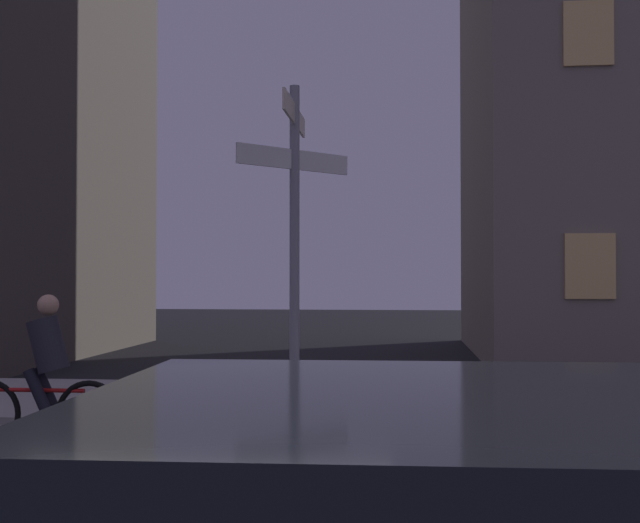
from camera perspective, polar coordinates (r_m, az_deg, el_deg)
The scene contains 3 objects.
sidewalk_kerb at distance 10.76m, azimuth -1.16°, elevation -10.36°, with size 40.00×3.45×0.14m, color #9E9991.
signpost at distance 9.44m, azimuth -1.86°, elevation 3.37°, with size 1.20×1.77×3.96m.
cyclist at distance 8.75m, azimuth -19.49°, elevation -7.92°, with size 1.82×0.32×1.61m.
Camera 1 is at (1.31, -4.04, 1.78)m, focal length 44.00 mm.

